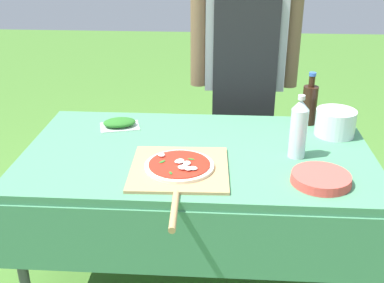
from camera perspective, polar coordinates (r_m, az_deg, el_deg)
name	(u,v)px	position (r m, az deg, el deg)	size (l,w,h in m)	color
prep_table	(198,166)	(2.08, 0.68, -2.90)	(1.49, 0.86, 0.72)	#478960
person_cook	(244,61)	(2.66, 6.22, 9.43)	(0.59, 0.20, 1.56)	#333D56
pizza_on_peel	(179,169)	(1.87, -1.52, -3.26)	(0.39, 0.61, 0.05)	tan
oil_bottle	(310,104)	(2.35, 13.76, 4.37)	(0.07, 0.07, 0.25)	black
water_bottle	(299,128)	(1.99, 12.53, 1.54)	(0.07, 0.07, 0.27)	silver
herb_container	(120,123)	(2.30, -8.58, 2.16)	(0.21, 0.16, 0.04)	silver
mixing_tub	(335,123)	(2.27, 16.63, 2.16)	(0.18, 0.18, 0.12)	silver
plate_stack	(321,178)	(1.85, 15.03, -4.25)	(0.22, 0.22, 0.03)	#DB4C42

